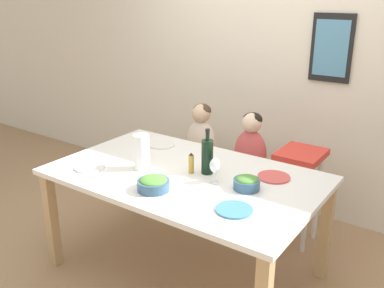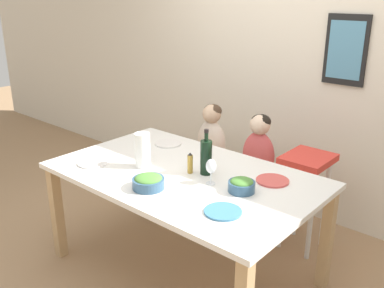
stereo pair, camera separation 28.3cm
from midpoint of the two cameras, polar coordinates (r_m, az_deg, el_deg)
The scene contains 18 objects.
ground_plane at distance 3.21m, azimuth -3.49°, elevation -16.36°, with size 14.00×14.00×0.00m, color #9E7A56.
wall_back at distance 3.78m, azimuth 9.08°, elevation 11.28°, with size 10.00×0.09×2.70m.
dining_table at distance 2.87m, azimuth -3.77°, elevation -5.45°, with size 1.77×1.08×0.76m.
chair_far_left at distance 3.81m, azimuth -0.92°, elevation -3.63°, with size 0.37×0.44×0.45m.
chair_far_center at distance 3.58m, azimuth 5.34°, elevation -5.35°, with size 0.37×0.44×0.45m.
chair_right_highchair at distance 3.33m, azimuth 11.80°, elevation -3.78°, with size 0.32×0.37×0.76m.
person_child_left at distance 3.69m, azimuth -0.94°, elevation 1.25°, with size 0.28×0.17×0.54m.
person_child_center at distance 3.45m, azimuth 5.53°, elevation -0.20°, with size 0.28×0.17×0.54m.
wine_bottle at distance 2.78m, azimuth -0.86°, elevation -1.64°, with size 0.08×0.08×0.31m.
paper_towel_roll at distance 2.89m, azimuth -9.53°, elevation -1.13°, with size 0.10×0.10×0.24m.
wine_glass_near at distance 2.65m, azimuth -0.00°, elevation -3.02°, with size 0.07×0.07×0.16m.
salad_bowl_large at distance 2.61m, azimuth -8.29°, elevation -5.30°, with size 0.20×0.20×0.09m.
salad_bowl_small at distance 2.60m, azimuth 4.22°, elevation -5.22°, with size 0.16×0.16×0.09m.
dinner_plate_front_left at distance 3.02m, azimuth -16.10°, elevation -3.03°, with size 0.21×0.21×0.01m.
dinner_plate_back_left at distance 3.35m, azimuth -6.54°, elevation -0.11°, with size 0.21×0.21×0.01m.
dinner_plate_back_right at distance 2.78m, azimuth 8.02°, elevation -4.44°, with size 0.21×0.21×0.01m.
dinner_plate_front_right at distance 2.37m, azimuth 2.21°, elevation -8.82°, with size 0.21×0.21×0.01m.
condiment_bottle_hot_sauce at distance 2.81m, azimuth -3.00°, elevation -2.63°, with size 0.04×0.04×0.14m.
Camera 1 is at (1.52, -2.11, 1.89)m, focal length 40.00 mm.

